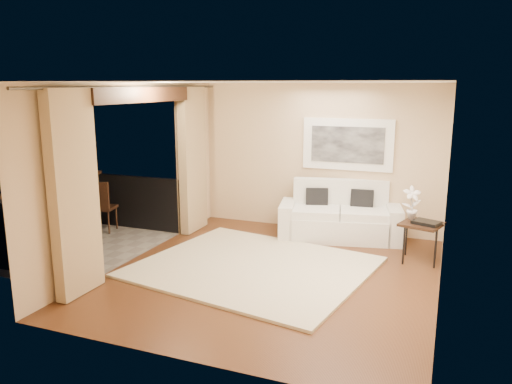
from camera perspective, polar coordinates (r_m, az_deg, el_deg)
The scene contains 18 objects.
floor at distance 7.29m, azimuth 1.95°, elevation -9.30°, with size 5.00×5.00×0.00m, color #573119.
room_shell at distance 7.76m, azimuth -13.19°, elevation 10.77°, with size 5.00×6.40×5.00m.
balcony at distance 8.83m, azimuth -18.77°, elevation -4.87°, with size 1.81×2.60×1.17m.
curtains at distance 7.86m, azimuth -12.65°, elevation 2.12°, with size 0.16×4.80×2.64m.
artwork at distance 9.09m, azimuth 10.42°, elevation 5.36°, with size 1.62×0.07×0.92m.
rug at distance 7.49m, azimuth -0.29°, elevation -8.54°, with size 3.19×2.78×0.04m, color beige.
sofa at distance 8.98m, azimuth 9.55°, elevation -2.94°, with size 2.22×1.31×1.00m.
side_table at distance 8.00m, azimuth 18.39°, elevation -3.77°, with size 0.70×0.70×0.61m.
tray at distance 7.93m, azimuth 18.90°, elevation -3.32°, with size 0.38×0.28×0.05m, color black.
orchid at distance 8.07m, azimuth 17.39°, elevation -1.21°, with size 0.28×0.19×0.53m, color white.
bistro_table at distance 8.34m, azimuth -21.08°, elevation -2.23°, with size 0.78×0.78×0.79m.
balcony_chair_far at distance 9.52m, azimuth -17.35°, elevation -1.20°, with size 0.50×0.50×0.96m.
balcony_chair_near at distance 8.57m, azimuth -19.84°, elevation -2.40°, with size 0.51×0.51×1.06m.
ice_bucket at distance 8.52m, azimuth -21.58°, elevation -0.73°, with size 0.18×0.18×0.20m, color white.
candle at distance 8.38m, azimuth -19.85°, elevation -1.25°, with size 0.06×0.06×0.07m, color red.
vase at distance 8.23m, azimuth -22.03°, elevation -1.25°, with size 0.04×0.04×0.18m, color white.
glass_a at distance 8.15m, azimuth -20.71°, elevation -1.50°, with size 0.06×0.06×0.12m, color silver.
glass_b at distance 8.23m, azimuth -20.52°, elevation -1.36°, with size 0.06×0.06×0.12m, color silver.
Camera 1 is at (2.25, -6.40, 2.67)m, focal length 35.00 mm.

